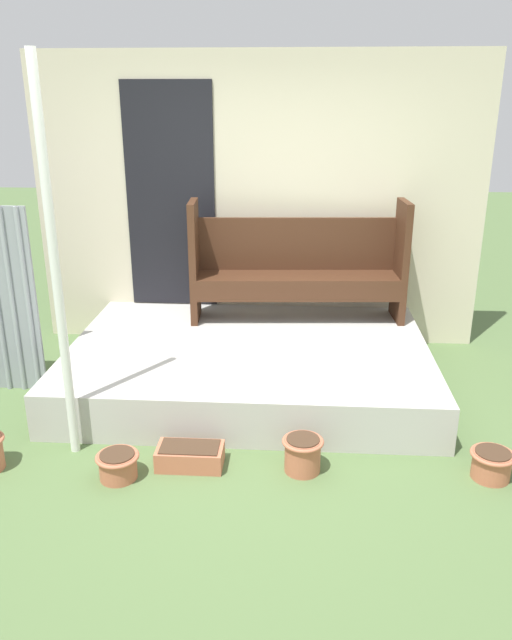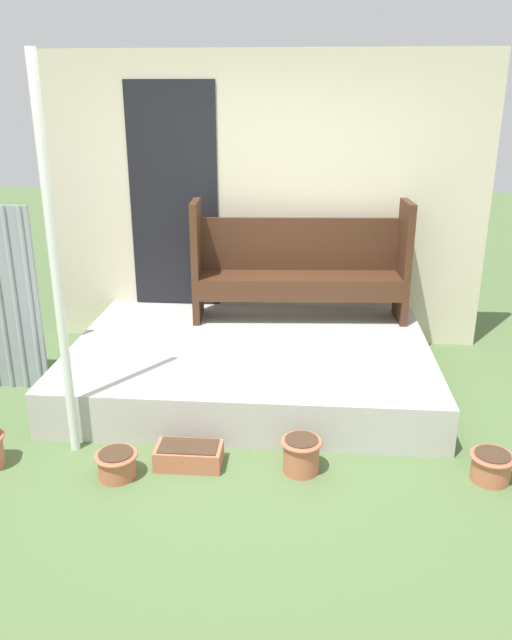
{
  "view_description": "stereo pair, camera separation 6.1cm",
  "coord_description": "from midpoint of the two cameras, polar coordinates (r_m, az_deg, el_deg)",
  "views": [
    {
      "loc": [
        0.38,
        -3.6,
        2.23
      ],
      "look_at": [
        0.11,
        0.35,
        0.79
      ],
      "focal_mm": 35.0,
      "sensor_mm": 36.0,
      "label": 1
    },
    {
      "loc": [
        0.44,
        -3.6,
        2.23
      ],
      "look_at": [
        0.11,
        0.35,
        0.79
      ],
      "focal_mm": 35.0,
      "sensor_mm": 36.0,
      "label": 2
    }
  ],
  "objects": [
    {
      "name": "support_post",
      "position": [
        3.94,
        -18.28,
        4.3
      ],
      "size": [
        0.06,
        0.06,
        2.47
      ],
      "color": "white",
      "rests_on": "ground_plane"
    },
    {
      "name": "porch_slab",
      "position": [
        5.06,
        -0.99,
        -4.09
      ],
      "size": [
        2.85,
        2.01,
        0.34
      ],
      "color": "#B2AFA8",
      "rests_on": "ground_plane"
    },
    {
      "name": "flower_pot_right",
      "position": [
        3.98,
        3.84,
        -12.04
      ],
      "size": [
        0.26,
        0.26,
        0.23
      ],
      "color": "#B76647",
      "rests_on": "ground_plane"
    },
    {
      "name": "bench",
      "position": [
        5.47,
        3.48,
        5.29
      ],
      "size": [
        1.87,
        0.53,
        1.05
      ],
      "rotation": [
        0.0,
        0.0,
        0.07
      ],
      "color": "#422616",
      "rests_on": "porch_slab"
    },
    {
      "name": "planter_box_rect",
      "position": [
        4.08,
        -6.48,
        -12.25
      ],
      "size": [
        0.42,
        0.23,
        0.14
      ],
      "color": "#B76647",
      "rests_on": "ground_plane"
    },
    {
      "name": "house_wall",
      "position": [
        5.73,
        -0.57,
        10.6
      ],
      "size": [
        4.05,
        0.08,
        2.6
      ],
      "color": "beige",
      "rests_on": "ground_plane"
    },
    {
      "name": "flower_pot_far_right",
      "position": [
        4.17,
        20.34,
        -12.18
      ],
      "size": [
        0.27,
        0.27,
        0.18
      ],
      "color": "#B76647",
      "rests_on": "ground_plane"
    },
    {
      "name": "ground_plane",
      "position": [
        4.26,
        -2.28,
        -11.71
      ],
      "size": [
        24.0,
        24.0,
        0.0
      ],
      "primitive_type": "plane",
      "color": "#516B3D"
    },
    {
      "name": "flower_pot_middle",
      "position": [
        4.02,
        -12.95,
        -12.74
      ],
      "size": [
        0.27,
        0.27,
        0.17
      ],
      "color": "#B76647",
      "rests_on": "ground_plane"
    }
  ]
}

